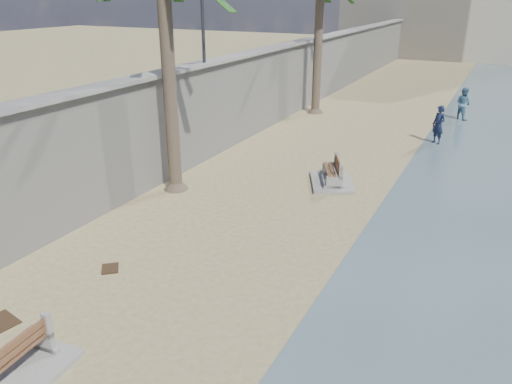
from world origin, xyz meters
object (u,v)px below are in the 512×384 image
(bench_far, at_px, (332,174))
(bench_near, at_px, (8,364))
(person_b, at_px, (463,102))
(person_a, at_px, (439,122))

(bench_far, bearing_deg, bench_near, -99.09)
(bench_near, xyz_separation_m, person_b, (4.68, 22.73, 0.52))
(bench_far, relative_size, person_a, 1.24)
(bench_far, distance_m, person_a, 7.01)
(bench_near, bearing_deg, person_b, 78.35)
(person_b, bearing_deg, person_a, 119.18)
(bench_far, height_order, person_a, person_a)
(person_a, xyz_separation_m, person_b, (0.48, 5.05, -0.05))
(bench_near, bearing_deg, person_a, 76.60)
(bench_far, relative_size, person_b, 1.30)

